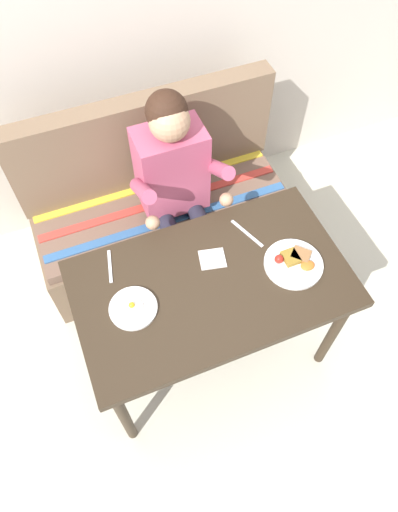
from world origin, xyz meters
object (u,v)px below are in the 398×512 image
(person, at_px, (176,182))
(knife, at_px, (247,233))
(table, at_px, (211,291))
(plate_breakfast, at_px, (294,263))
(couch, at_px, (160,211))
(plate_eggs, at_px, (133,309))
(napkin, at_px, (212,259))
(fork, at_px, (110,266))

(person, bearing_deg, knife, -64.63)
(table, relative_size, knife, 6.00)
(table, bearing_deg, plate_breakfast, -8.03)
(person, xyz_separation_m, plate_breakfast, (0.32, -0.64, 0.00))
(couch, xyz_separation_m, plate_eggs, (-0.36, -0.77, 0.41))
(couch, xyz_separation_m, napkin, (0.05, -0.66, 0.40))
(person, relative_size, knife, 6.06)
(person, height_order, plate_breakfast, person)
(plate_eggs, height_order, napkin, plate_eggs)
(plate_eggs, relative_size, knife, 1.02)
(couch, xyz_separation_m, knife, (0.25, -0.59, 0.40))
(napkin, distance_m, fork, 0.46)
(person, relative_size, plate_breakfast, 4.63)
(couch, relative_size, plate_breakfast, 5.50)
(couch, distance_m, plate_breakfast, 0.99)
(napkin, xyz_separation_m, fork, (-0.44, 0.13, -0.00))
(couch, bearing_deg, napkin, -85.96)
(knife, bearing_deg, fork, 153.79)
(fork, xyz_separation_m, knife, (0.64, -0.06, 0.00))
(couch, bearing_deg, fork, -126.52)
(table, xyz_separation_m, plate_eggs, (-0.36, -0.00, 0.09))
(couch, xyz_separation_m, fork, (-0.39, -0.53, 0.40))
(plate_breakfast, height_order, fork, plate_breakfast)
(plate_breakfast, bearing_deg, table, 171.97)
(couch, height_order, fork, couch)
(plate_breakfast, height_order, knife, plate_breakfast)
(person, height_order, napkin, person)
(plate_eggs, bearing_deg, couch, 65.14)
(knife, bearing_deg, plate_eggs, 175.88)
(fork, height_order, knife, same)
(person, distance_m, plate_eggs, 0.72)
(couch, height_order, person, person)
(plate_breakfast, bearing_deg, napkin, 154.04)
(plate_eggs, distance_m, napkin, 0.42)
(plate_eggs, relative_size, napkin, 1.78)
(plate_eggs, bearing_deg, person, 55.32)
(person, distance_m, knife, 0.46)
(couch, relative_size, plate_eggs, 7.08)
(fork, distance_m, knife, 0.64)
(plate_eggs, bearing_deg, plate_breakfast, -3.83)
(person, height_order, plate_eggs, person)
(fork, bearing_deg, knife, 6.66)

